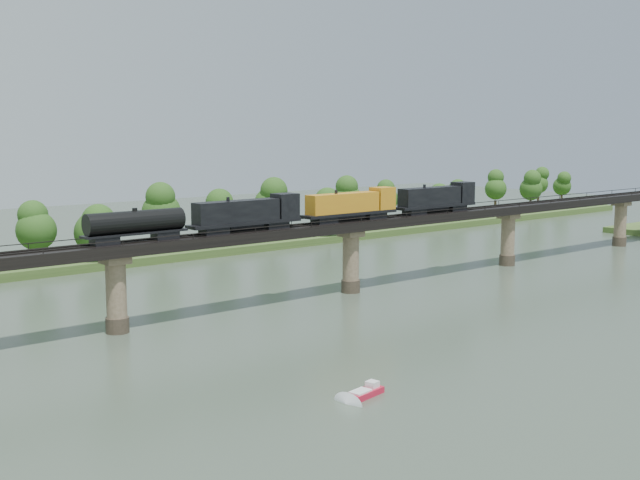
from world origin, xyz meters
TOP-DOWN VIEW (x-y plane):
  - ground at (0.00, 0.00)m, footprint 400.00×400.00m
  - far_bank at (0.00, 85.00)m, footprint 300.00×24.00m
  - bridge at (0.00, 30.00)m, footprint 236.00×30.00m
  - bridge_superstructure at (0.00, 30.00)m, footprint 220.00×4.90m
  - far_treeline at (-8.21, 80.52)m, footprint 289.06×17.54m
  - freight_train at (-6.71, 30.00)m, footprint 72.63×2.83m
  - motorboat at (-32.17, -8.34)m, footprint 4.65×2.38m

SIDE VIEW (x-z plane):
  - ground at x=0.00m, z-range 0.00..0.00m
  - motorboat at x=-32.17m, z-range -0.20..1.05m
  - far_bank at x=0.00m, z-range 0.00..1.60m
  - bridge at x=0.00m, z-range -0.29..11.21m
  - far_treeline at x=-8.21m, z-range 2.03..15.63m
  - bridge_superstructure at x=0.00m, z-range 11.42..12.17m
  - freight_train at x=-6.71m, z-range 11.39..16.39m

